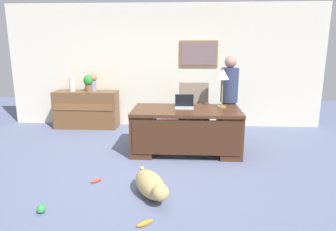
{
  "coord_description": "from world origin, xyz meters",
  "views": [
    {
      "loc": [
        0.5,
        -4.37,
        1.84
      ],
      "look_at": [
        0.23,
        0.3,
        0.75
      ],
      "focal_mm": 33.0,
      "sensor_mm": 36.0,
      "label": 1
    }
  ],
  "objects_px": {
    "armchair": "(194,112)",
    "potted_plant": "(89,82)",
    "desk": "(186,129)",
    "person_standing": "(229,99)",
    "desk_lamp": "(223,77)",
    "dog_toy_ball": "(41,209)",
    "dog_lying": "(151,185)",
    "vase_with_flowers": "(93,81)",
    "dog_toy_bone": "(145,223)",
    "dog_toy_plush": "(96,180)",
    "credenza": "(87,109)",
    "vase_empty": "(72,84)",
    "laptop": "(184,105)"
  },
  "relations": [
    {
      "from": "dog_lying",
      "to": "potted_plant",
      "type": "bearing_deg",
      "value": 118.44
    },
    {
      "from": "dog_lying",
      "to": "dog_toy_plush",
      "type": "bearing_deg",
      "value": 155.53
    },
    {
      "from": "desk",
      "to": "person_standing",
      "type": "relative_size",
      "value": 1.12
    },
    {
      "from": "vase_with_flowers",
      "to": "potted_plant",
      "type": "distance_m",
      "value": 0.1
    },
    {
      "from": "dog_toy_bone",
      "to": "person_standing",
      "type": "bearing_deg",
      "value": 67.31
    },
    {
      "from": "dog_lying",
      "to": "desk_lamp",
      "type": "xyz_separation_m",
      "value": [
        1.04,
        1.86,
        1.14
      ]
    },
    {
      "from": "vase_empty",
      "to": "desk_lamp",
      "type": "bearing_deg",
      "value": -22.63
    },
    {
      "from": "person_standing",
      "to": "vase_with_flowers",
      "type": "height_order",
      "value": "person_standing"
    },
    {
      "from": "potted_plant",
      "to": "vase_with_flowers",
      "type": "bearing_deg",
      "value": 0.0
    },
    {
      "from": "desk",
      "to": "dog_toy_plush",
      "type": "distance_m",
      "value": 1.81
    },
    {
      "from": "dog_toy_ball",
      "to": "vase_with_flowers",
      "type": "bearing_deg",
      "value": 96.88
    },
    {
      "from": "vase_with_flowers",
      "to": "vase_empty",
      "type": "xyz_separation_m",
      "value": [
        -0.48,
        0.0,
        -0.07
      ]
    },
    {
      "from": "desk",
      "to": "person_standing",
      "type": "distance_m",
      "value": 1.1
    },
    {
      "from": "person_standing",
      "to": "dog_toy_bone",
      "type": "bearing_deg",
      "value": -112.69
    },
    {
      "from": "credenza",
      "to": "armchair",
      "type": "bearing_deg",
      "value": -11.41
    },
    {
      "from": "potted_plant",
      "to": "dog_toy_ball",
      "type": "relative_size",
      "value": 3.66
    },
    {
      "from": "credenza",
      "to": "vase_empty",
      "type": "bearing_deg",
      "value": 179.74
    },
    {
      "from": "armchair",
      "to": "desk_lamp",
      "type": "bearing_deg",
      "value": -60.57
    },
    {
      "from": "vase_empty",
      "to": "person_standing",
      "type": "bearing_deg",
      "value": -14.86
    },
    {
      "from": "dog_toy_bone",
      "to": "dog_toy_plush",
      "type": "relative_size",
      "value": 1.19
    },
    {
      "from": "desk",
      "to": "potted_plant",
      "type": "height_order",
      "value": "potted_plant"
    },
    {
      "from": "armchair",
      "to": "potted_plant",
      "type": "bearing_deg",
      "value": 168.11
    },
    {
      "from": "laptop",
      "to": "vase_empty",
      "type": "height_order",
      "value": "vase_empty"
    },
    {
      "from": "vase_with_flowers",
      "to": "potted_plant",
      "type": "xyz_separation_m",
      "value": [
        -0.09,
        0.0,
        -0.03
      ]
    },
    {
      "from": "desk",
      "to": "vase_with_flowers",
      "type": "distance_m",
      "value": 2.62
    },
    {
      "from": "credenza",
      "to": "desk",
      "type": "bearing_deg",
      "value": -34.26
    },
    {
      "from": "laptop",
      "to": "potted_plant",
      "type": "bearing_deg",
      "value": 146.43
    },
    {
      "from": "dog_lying",
      "to": "vase_with_flowers",
      "type": "bearing_deg",
      "value": 117.09
    },
    {
      "from": "vase_with_flowers",
      "to": "desk",
      "type": "bearing_deg",
      "value": -36.65
    },
    {
      "from": "dog_lying",
      "to": "dog_toy_ball",
      "type": "xyz_separation_m",
      "value": [
        -1.18,
        -0.45,
        -0.11
      ]
    },
    {
      "from": "laptop",
      "to": "desk_lamp",
      "type": "height_order",
      "value": "desk_lamp"
    },
    {
      "from": "desk_lamp",
      "to": "vase_with_flowers",
      "type": "height_order",
      "value": "desk_lamp"
    },
    {
      "from": "vase_empty",
      "to": "dog_toy_ball",
      "type": "height_order",
      "value": "vase_empty"
    },
    {
      "from": "dog_toy_ball",
      "to": "dog_toy_bone",
      "type": "relative_size",
      "value": 0.51
    },
    {
      "from": "person_standing",
      "to": "laptop",
      "type": "xyz_separation_m",
      "value": [
        -0.83,
        -0.51,
        -0.02
      ]
    },
    {
      "from": "person_standing",
      "to": "dog_toy_ball",
      "type": "bearing_deg",
      "value": -131.28
    },
    {
      "from": "potted_plant",
      "to": "dog_toy_bone",
      "type": "relative_size",
      "value": 1.86
    },
    {
      "from": "vase_empty",
      "to": "dog_toy_bone",
      "type": "distance_m",
      "value": 4.42
    },
    {
      "from": "desk",
      "to": "potted_plant",
      "type": "xyz_separation_m",
      "value": [
        -2.13,
        1.52,
        0.6
      ]
    },
    {
      "from": "desk_lamp",
      "to": "dog_toy_plush",
      "type": "height_order",
      "value": "desk_lamp"
    },
    {
      "from": "vase_with_flowers",
      "to": "dog_lying",
      "type": "bearing_deg",
      "value": -62.91
    },
    {
      "from": "person_standing",
      "to": "dog_lying",
      "type": "relative_size",
      "value": 2.18
    },
    {
      "from": "armchair",
      "to": "vase_with_flowers",
      "type": "xyz_separation_m",
      "value": [
        -2.19,
        0.48,
        0.57
      ]
    },
    {
      "from": "dog_lying",
      "to": "laptop",
      "type": "relative_size",
      "value": 2.33
    },
    {
      "from": "credenza",
      "to": "desk_lamp",
      "type": "xyz_separation_m",
      "value": [
        2.84,
        -1.3,
        0.88
      ]
    },
    {
      "from": "potted_plant",
      "to": "dog_toy_plush",
      "type": "relative_size",
      "value": 2.22
    },
    {
      "from": "laptop",
      "to": "potted_plant",
      "type": "height_order",
      "value": "potted_plant"
    },
    {
      "from": "person_standing",
      "to": "laptop",
      "type": "relative_size",
      "value": 5.08
    },
    {
      "from": "person_standing",
      "to": "vase_with_flowers",
      "type": "bearing_deg",
      "value": 162.77
    },
    {
      "from": "desk",
      "to": "vase_empty",
      "type": "xyz_separation_m",
      "value": [
        -2.52,
        1.52,
        0.56
      ]
    }
  ]
}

